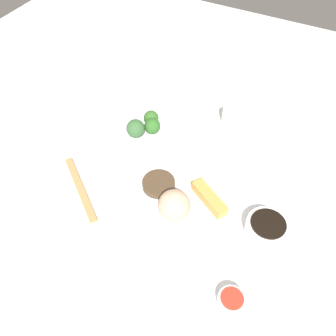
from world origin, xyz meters
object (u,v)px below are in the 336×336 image
at_px(main_plate, 183,195).
at_px(chopsticks_pair, 80,188).
at_px(teacup, 232,115).
at_px(broccoli_plate, 148,135).
at_px(soy_sauce_bowl, 267,229).
at_px(sauce_ramekin_sweet_and_sour, 231,301).

height_order(main_plate, chopsticks_pair, main_plate).
relative_size(main_plate, teacup, 4.47).
xyz_separation_m(broccoli_plate, soy_sauce_bowl, (-0.16, -0.42, 0.01)).
distance_m(soy_sauce_bowl, sauce_ramekin_sweet_and_sour, 0.20).
bearing_deg(soy_sauce_bowl, sauce_ramekin_sweet_and_sour, 176.43).
height_order(sauce_ramekin_sweet_and_sour, teacup, teacup).
relative_size(main_plate, soy_sauce_bowl, 2.59).
xyz_separation_m(main_plate, chopsticks_pair, (-0.10, 0.26, -0.00)).
relative_size(broccoli_plate, soy_sauce_bowl, 1.95).
height_order(soy_sauce_bowl, chopsticks_pair, soy_sauce_bowl).
xyz_separation_m(teacup, chopsticks_pair, (-0.44, 0.26, -0.03)).
bearing_deg(teacup, sauce_ramekin_sweet_and_sour, -158.91).
xyz_separation_m(soy_sauce_bowl, sauce_ramekin_sweet_and_sour, (-0.20, 0.01, -0.01)).
bearing_deg(chopsticks_pair, teacup, -30.76).
bearing_deg(sauce_ramekin_sweet_and_sour, teacup, 21.09).
bearing_deg(main_plate, teacup, -0.72).
bearing_deg(sauce_ramekin_sweet_and_sour, chopsticks_pair, 77.83).
height_order(main_plate, soy_sauce_bowl, soy_sauce_bowl).
bearing_deg(sauce_ramekin_sweet_and_sour, broccoli_plate, 48.27).
relative_size(soy_sauce_bowl, sauce_ramekin_sweet_and_sour, 1.73).
height_order(main_plate, teacup, teacup).
bearing_deg(teacup, broccoli_plate, 131.57).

